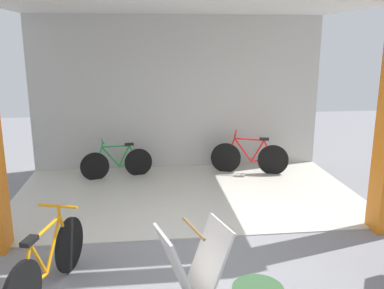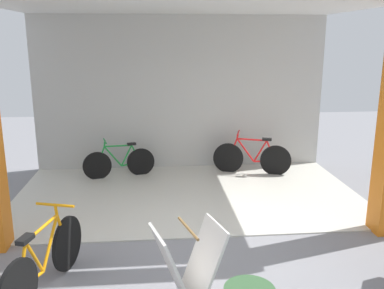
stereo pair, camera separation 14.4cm
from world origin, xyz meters
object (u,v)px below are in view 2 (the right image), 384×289
bicycle_inside_1 (120,162)px  bicycle_inside_0 (252,158)px  bicycle_parked_0 (45,262)px  sandwich_board_sign (188,266)px

bicycle_inside_1 → bicycle_inside_0: bearing=-0.4°
bicycle_inside_1 → bicycle_parked_0: bearing=-97.2°
bicycle_parked_0 → bicycle_inside_1: bearing=82.8°
bicycle_inside_1 → bicycle_parked_0: bicycle_parked_0 is taller
bicycle_inside_0 → sandwich_board_sign: bearing=-111.3°
bicycle_inside_0 → bicycle_inside_1: size_ratio=1.10×
bicycle_inside_0 → sandwich_board_sign: sandwich_board_sign is taller
bicycle_parked_0 → sandwich_board_sign: (1.54, -0.35, 0.07)m
bicycle_inside_0 → sandwich_board_sign: size_ratio=1.75×
bicycle_inside_1 → bicycle_parked_0: size_ratio=0.87×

